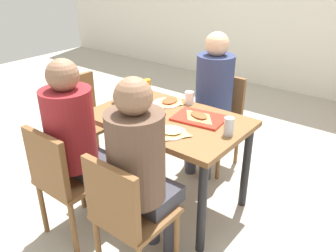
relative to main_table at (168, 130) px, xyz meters
name	(u,v)px	position (x,y,z in m)	size (l,w,h in m)	color
ground_plane	(168,199)	(0.00, 0.00, -0.64)	(10.00, 10.00, 0.02)	#B2AD9E
main_table	(168,130)	(0.00, 0.00, 0.00)	(1.14, 0.73, 0.73)	brown
chair_near_left	(63,177)	(-0.29, -0.75, -0.14)	(0.40, 0.40, 0.84)	brown
chair_near_right	(126,212)	(0.29, -0.75, -0.14)	(0.40, 0.40, 0.84)	brown
chair_far_side	(218,115)	(0.00, 0.75, -0.14)	(0.40, 0.40, 0.84)	brown
chair_left_end	(86,115)	(-0.96, 0.00, -0.14)	(0.40, 0.40, 0.84)	brown
person_in_red	(76,135)	(-0.29, -0.61, 0.11)	(0.32, 0.42, 1.25)	#383842
person_in_brown_jacket	(141,164)	(0.29, -0.61, 0.11)	(0.32, 0.42, 1.25)	#383842
person_far_side	(212,93)	(0.00, 0.61, 0.11)	(0.32, 0.42, 1.25)	#383842
tray_red_near	(136,115)	(-0.20, -0.13, 0.11)	(0.36, 0.26, 0.02)	red
tray_red_far	(199,118)	(0.20, 0.11, 0.11)	(0.36, 0.26, 0.02)	red
paper_plate_center	(167,103)	(-0.17, 0.20, 0.11)	(0.22, 0.22, 0.01)	white
paper_plate_near_edge	(170,133)	(0.17, -0.20, 0.11)	(0.22, 0.22, 0.01)	white
pizza_slice_a	(136,112)	(-0.21, -0.11, 0.13)	(0.23, 0.25, 0.02)	#C68C47
pizza_slice_b	(199,116)	(0.20, 0.11, 0.13)	(0.25, 0.20, 0.02)	tan
pizza_slice_c	(170,101)	(-0.16, 0.23, 0.12)	(0.20, 0.26, 0.02)	#DBAD60
pizza_slice_d	(170,131)	(0.18, -0.20, 0.12)	(0.26, 0.23, 0.02)	#DBAD60
plastic_cup_a	(189,98)	(-0.03, 0.31, 0.15)	(0.07, 0.07, 0.10)	white
plastic_cup_b	(142,126)	(0.03, -0.31, 0.15)	(0.07, 0.07, 0.10)	white
soda_can	(229,126)	(0.49, 0.02, 0.16)	(0.07, 0.07, 0.12)	#B7BCC6
condiment_bottle	(147,89)	(-0.37, 0.20, 0.18)	(0.06, 0.06, 0.16)	orange
foil_bundle	(119,97)	(-0.49, -0.02, 0.15)	(0.10, 0.10, 0.10)	silver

